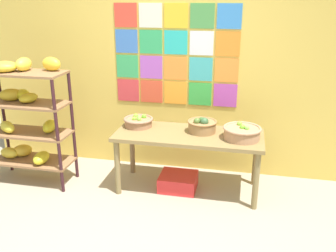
{
  "coord_description": "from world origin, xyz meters",
  "views": [
    {
      "loc": [
        0.91,
        -2.4,
        2.05
      ],
      "look_at": [
        0.15,
        1.15,
        0.77
      ],
      "focal_mm": 39.56,
      "sensor_mm": 36.0,
      "label": 1
    }
  ],
  "objects": [
    {
      "name": "banana_shelf_unit",
      "position": [
        -1.46,
        1.09,
        0.83
      ],
      "size": [
        0.92,
        0.43,
        1.44
      ],
      "color": "#34181D",
      "rests_on": "ground"
    },
    {
      "name": "back_wall_with_art",
      "position": [
        0.0,
        1.82,
        1.35
      ],
      "size": [
        4.66,
        0.07,
        2.71
      ],
      "color": "gold",
      "rests_on": "ground"
    },
    {
      "name": "fruit_basket_right",
      "position": [
        0.91,
        1.22,
        0.74
      ],
      "size": [
        0.39,
        0.39,
        0.16
      ],
      "color": "tan",
      "rests_on": "display_table"
    },
    {
      "name": "display_table",
      "position": [
        0.35,
        1.26,
        0.58
      ],
      "size": [
        1.57,
        0.65,
        0.66
      ],
      "color": "olive",
      "rests_on": "ground"
    },
    {
      "name": "produce_crate_under_table",
      "position": [
        0.25,
        1.24,
        0.08
      ],
      "size": [
        0.41,
        0.36,
        0.17
      ],
      "primitive_type": "cube",
      "color": "red",
      "rests_on": "ground"
    },
    {
      "name": "fruit_basket_back_left",
      "position": [
        0.48,
        1.33,
        0.74
      ],
      "size": [
        0.31,
        0.31,
        0.18
      ],
      "color": "#997044",
      "rests_on": "display_table"
    },
    {
      "name": "fruit_basket_left",
      "position": [
        -0.24,
        1.37,
        0.72
      ],
      "size": [
        0.33,
        0.33,
        0.13
      ],
      "color": "#A26F4F",
      "rests_on": "display_table"
    }
  ]
}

